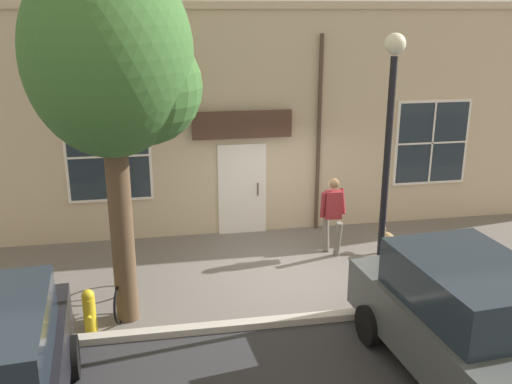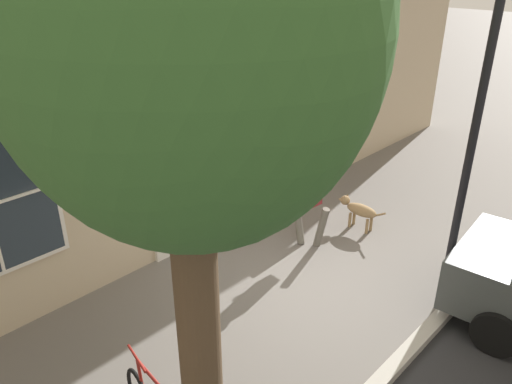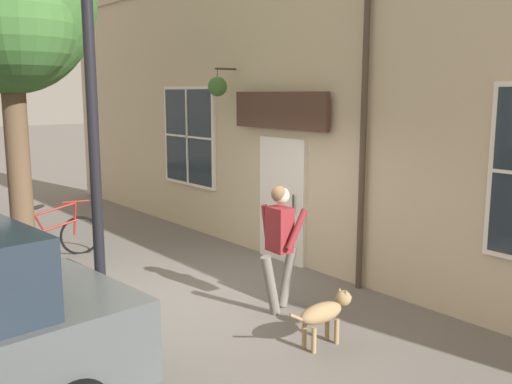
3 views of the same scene
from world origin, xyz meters
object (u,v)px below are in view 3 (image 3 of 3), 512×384
(dog_on_leash, at_px, (325,312))
(street_tree_by_curb, at_px, (9,3))
(pedestrian_walking, at_px, (280,237))
(leaning_bicycle, at_px, (51,237))
(street_lamp, at_px, (90,71))

(dog_on_leash, distance_m, street_tree_by_curb, 6.64)
(pedestrian_walking, bearing_deg, dog_on_leash, 75.27)
(pedestrian_walking, distance_m, dog_on_leash, 1.30)
(dog_on_leash, height_order, leaning_bicycle, leaning_bicycle)
(street_tree_by_curb, height_order, street_lamp, street_tree_by_curb)
(pedestrian_walking, relative_size, street_tree_by_curb, 0.29)
(dog_on_leash, bearing_deg, leaning_bicycle, -77.38)
(dog_on_leash, xyz_separation_m, leaning_bicycle, (1.20, -5.38, -0.01))
(pedestrian_walking, height_order, leaning_bicycle, pedestrian_walking)
(street_tree_by_curb, relative_size, leaning_bicycle, 3.36)
(pedestrian_walking, relative_size, leaning_bicycle, 0.96)
(dog_on_leash, bearing_deg, street_tree_by_curb, -72.00)
(street_lamp, bearing_deg, street_tree_by_curb, -96.83)
(street_tree_by_curb, relative_size, street_lamp, 1.26)
(dog_on_leash, xyz_separation_m, street_lamp, (2.17, -1.08, 2.65))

